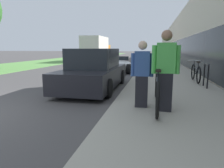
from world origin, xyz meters
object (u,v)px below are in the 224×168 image
(cruiser_bike_nearest, at_px, (196,73))
(person_rider, at_px, (165,71))
(person_bystander, at_px, (142,74))
(moving_truck, at_px, (96,49))
(bike_rack_hoop, at_px, (206,73))
(vintage_roadster_curbside, at_px, (118,65))
(parked_sedan_curbside, at_px, (94,71))
(tandem_bicycle, at_px, (157,90))

(cruiser_bike_nearest, bearing_deg, person_rider, -108.81)
(person_bystander, distance_m, moving_truck, 20.51)
(person_rider, distance_m, person_bystander, 0.56)
(person_bystander, distance_m, bike_rack_hoop, 3.65)
(vintage_roadster_curbside, height_order, moving_truck, moving_truck)
(person_bystander, xyz_separation_m, bike_rack_hoop, (2.12, 2.96, -0.27))
(person_bystander, height_order, moving_truck, moving_truck)
(vintage_roadster_curbside, distance_m, moving_truck, 12.15)
(person_rider, distance_m, bike_rack_hoop, 3.55)
(person_bystander, xyz_separation_m, parked_sedan_curbside, (-1.91, 2.47, -0.23))
(person_bystander, relative_size, vintage_roadster_curbside, 0.39)
(cruiser_bike_nearest, distance_m, parked_sedan_curbside, 4.28)
(vintage_roadster_curbside, relative_size, moving_truck, 0.63)
(person_rider, relative_size, moving_truck, 0.28)
(person_bystander, bearing_deg, moving_truck, 109.16)
(person_rider, height_order, moving_truck, moving_truck)
(bike_rack_hoop, bearing_deg, vintage_roadster_curbside, 128.18)
(bike_rack_hoop, distance_m, moving_truck, 18.66)
(tandem_bicycle, bearing_deg, person_rider, -63.75)
(tandem_bicycle, bearing_deg, bike_rack_hoop, 58.20)
(cruiser_bike_nearest, height_order, moving_truck, moving_truck)
(cruiser_bike_nearest, bearing_deg, tandem_bicycle, -112.07)
(cruiser_bike_nearest, relative_size, vintage_roadster_curbside, 0.46)
(cruiser_bike_nearest, distance_m, moving_truck, 17.53)
(tandem_bicycle, relative_size, parked_sedan_curbside, 0.60)
(tandem_bicycle, height_order, person_rider, person_rider)
(person_rider, height_order, parked_sedan_curbside, person_rider)
(cruiser_bike_nearest, distance_m, vintage_roadster_curbside, 5.69)
(moving_truck, bearing_deg, tandem_bicycle, -69.78)
(person_rider, distance_m, vintage_roadster_curbside, 8.80)
(person_rider, xyz_separation_m, parked_sedan_curbside, (-2.42, 2.66, -0.34))
(parked_sedan_curbside, xyz_separation_m, vintage_roadster_curbside, (-0.11, 5.75, -0.25))
(cruiser_bike_nearest, xyz_separation_m, moving_truck, (-8.74, 15.17, 0.97))
(tandem_bicycle, height_order, bike_rack_hoop, tandem_bicycle)
(cruiser_bike_nearest, height_order, parked_sedan_curbside, parked_sedan_curbside)
(cruiser_bike_nearest, bearing_deg, vintage_roadster_curbside, 135.05)
(person_bystander, xyz_separation_m, cruiser_bike_nearest, (2.01, 4.20, -0.41))
(tandem_bicycle, distance_m, moving_truck, 20.53)
(tandem_bicycle, bearing_deg, moving_truck, 110.22)
(cruiser_bike_nearest, bearing_deg, moving_truck, 119.94)
(person_bystander, xyz_separation_m, moving_truck, (-6.73, 19.37, 0.56))
(person_bystander, height_order, vintage_roadster_curbside, person_bystander)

